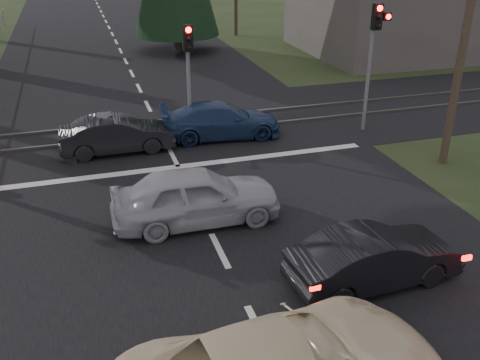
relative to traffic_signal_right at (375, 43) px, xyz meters
name	(u,v)px	position (x,y,z in m)	size (l,w,h in m)	color
ground	(260,332)	(-7.55, -9.47, -3.31)	(120.00, 120.00, 0.00)	#233216
road	(168,147)	(-7.55, 0.53, -3.31)	(14.00, 100.00, 0.01)	black
rail_corridor	(159,129)	(-7.55, 2.53, -3.31)	(120.00, 8.00, 0.01)	black
stop_line	(178,167)	(-7.55, -1.27, -3.30)	(13.00, 0.35, 0.00)	silver
rail_near	(163,135)	(-7.55, 1.73, -3.26)	(120.00, 0.12, 0.10)	#59544C
rail_far	(156,121)	(-7.55, 3.33, -3.26)	(120.00, 0.12, 0.10)	#59544C
traffic_signal_right	(375,43)	(0.00, 0.00, 0.00)	(0.68, 0.48, 4.70)	slate
traffic_signal_center	(189,63)	(-6.55, 1.20, -0.51)	(0.32, 0.48, 4.10)	slate
utility_pole_near	(469,16)	(0.95, -3.47, 1.41)	(1.80, 0.26, 9.00)	#4C3D2D
building_right	(419,17)	(10.45, 12.53, -1.31)	(14.00, 10.00, 4.00)	#59514C
dark_hatchback	(374,258)	(-4.68, -8.69, -2.68)	(1.34, 3.84, 1.27)	black
silver_car	(196,196)	(-7.75, -4.91, -2.56)	(1.77, 4.40, 1.50)	#A3A5AB
blue_sedan	(221,120)	(-5.49, 0.99, -2.67)	(1.80, 4.43, 1.29)	navy
dark_car_far	(117,135)	(-9.28, 0.63, -2.68)	(1.34, 3.84, 1.26)	black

